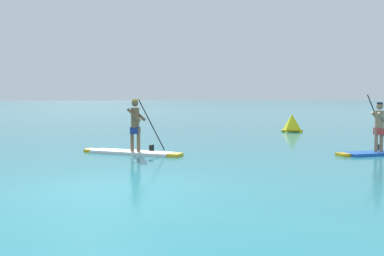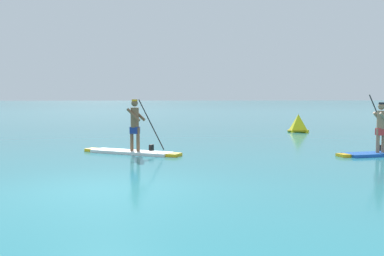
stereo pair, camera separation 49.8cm
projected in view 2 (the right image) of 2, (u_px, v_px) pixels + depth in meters
ground at (104, 188)px, 8.81m from camera, size 440.00×440.00×0.00m
paddleboarder_mid_center at (133, 142)px, 14.21m from camera, size 3.12×2.24×1.80m
paddleboarder_far_right at (380, 143)px, 13.82m from camera, size 2.86×1.08×1.96m
race_marker_buoy at (298, 124)px, 23.07m from camera, size 1.26×1.26×0.93m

